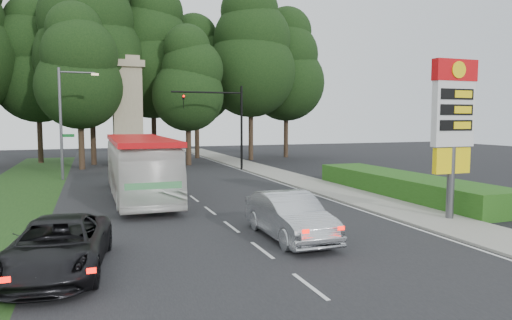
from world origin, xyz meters
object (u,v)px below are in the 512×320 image
object	(u,v)px
traffic_signal_mast	(227,116)
suv_charcoal	(58,246)
sedan_silver	(290,216)
streetlight_signs	(64,118)
transit_bus	(139,168)
gas_station_pylon	(453,117)
monument	(127,111)

from	to	relation	value
traffic_signal_mast	suv_charcoal	world-z (taller)	traffic_signal_mast
sedan_silver	streetlight_signs	bearing A→B (deg)	112.72
sedan_silver	traffic_signal_mast	bearing A→B (deg)	79.52
streetlight_signs	suv_charcoal	bearing A→B (deg)	-87.91
transit_bus	sedan_silver	bearing A→B (deg)	-68.10
traffic_signal_mast	sedan_silver	world-z (taller)	traffic_signal_mast
transit_bus	sedan_silver	world-z (taller)	transit_bus
gas_station_pylon	streetlight_signs	world-z (taller)	streetlight_signs
streetlight_signs	transit_bus	size ratio (longest dim) A/B	0.66
streetlight_signs	monument	world-z (taller)	monument
sedan_silver	suv_charcoal	bearing A→B (deg)	-171.35
streetlight_signs	transit_bus	xyz separation A→B (m)	(4.22, -9.81, -2.75)
transit_bus	suv_charcoal	size ratio (longest dim) A/B	2.19
monument	suv_charcoal	size ratio (longest dim) A/B	1.82
traffic_signal_mast	sedan_silver	size ratio (longest dim) A/B	1.42
traffic_signal_mast	monument	distance (m)	9.76
traffic_signal_mast	transit_bus	bearing A→B (deg)	-125.61
gas_station_pylon	transit_bus	bearing A→B (deg)	139.53
streetlight_signs	suv_charcoal	distance (m)	21.86
traffic_signal_mast	streetlight_signs	distance (m)	12.83
gas_station_pylon	traffic_signal_mast	xyz separation A→B (m)	(-3.52, 22.00, 0.22)
monument	sedan_silver	world-z (taller)	monument
gas_station_pylon	monument	world-z (taller)	monument
gas_station_pylon	sedan_silver	distance (m)	8.51
streetlight_signs	monument	size ratio (longest dim) A/B	0.80
traffic_signal_mast	suv_charcoal	bearing A→B (deg)	-116.80
streetlight_signs	monument	distance (m)	9.44
traffic_signal_mast	monument	xyz separation A→B (m)	(-7.68, 6.00, 0.43)
monument	transit_bus	distance (m)	18.14
monument	traffic_signal_mast	bearing A→B (deg)	-38.00
sedan_silver	monument	bearing A→B (deg)	97.14
traffic_signal_mast	streetlight_signs	world-z (taller)	streetlight_signs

